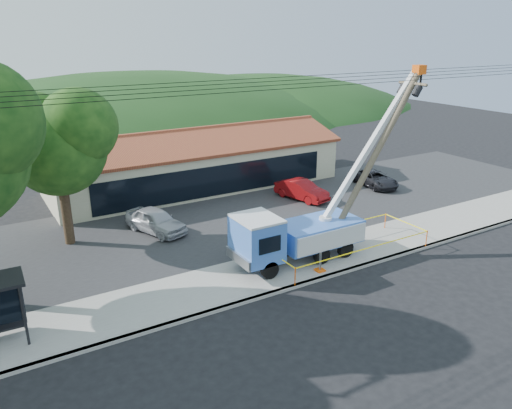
{
  "coord_description": "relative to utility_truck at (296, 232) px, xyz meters",
  "views": [
    {
      "loc": [
        -11.37,
        -15.24,
        11.65
      ],
      "look_at": [
        0.73,
        5.0,
        3.45
      ],
      "focal_mm": 35.0,
      "sensor_mm": 36.0,
      "label": 1
    }
  ],
  "objects": [
    {
      "name": "ground",
      "position": [
        -2.79,
        -4.39,
        -1.74
      ],
      "size": [
        120.0,
        120.0,
        0.0
      ],
      "primitive_type": "plane",
      "color": "black",
      "rests_on": "ground"
    },
    {
      "name": "curb",
      "position": [
        -2.79,
        -2.29,
        -1.67
      ],
      "size": [
        60.0,
        0.25,
        0.15
      ],
      "primitive_type": "cube",
      "color": "gray",
      "rests_on": "ground"
    },
    {
      "name": "sidewalk",
      "position": [
        -2.79,
        -0.39,
        -1.67
      ],
      "size": [
        60.0,
        4.0,
        0.15
      ],
      "primitive_type": "cube",
      "color": "gray",
      "rests_on": "ground"
    },
    {
      "name": "parking_lot",
      "position": [
        -2.79,
        7.61,
        -1.69
      ],
      "size": [
        60.0,
        12.0,
        0.1
      ],
      "primitive_type": "cube",
      "color": "#28282B",
      "rests_on": "ground"
    },
    {
      "name": "strip_mall",
      "position": [
        1.21,
        15.59,
        0.14
      ],
      "size": [
        22.5,
        8.53,
        4.67
      ],
      "color": "#BAB593",
      "rests_on": "ground"
    },
    {
      "name": "tree_lot",
      "position": [
        -9.79,
        8.61,
        4.47
      ],
      "size": [
        6.3,
        5.6,
        8.94
      ],
      "color": "#332316",
      "rests_on": "ground"
    },
    {
      "name": "hill_center",
      "position": [
        7.21,
        50.61,
        -1.74
      ],
      "size": [
        89.6,
        64.0,
        32.0
      ],
      "primitive_type": "ellipsoid",
      "color": "#183714",
      "rests_on": "ground"
    },
    {
      "name": "hill_east",
      "position": [
        27.21,
        50.61,
        -1.74
      ],
      "size": [
        72.8,
        52.0,
        26.0
      ],
      "primitive_type": "ellipsoid",
      "color": "#183714",
      "rests_on": "ground"
    },
    {
      "name": "utility_truck",
      "position": [
        0.0,
        0.0,
        0.0
      ],
      "size": [
        11.6,
        3.87,
        9.79
      ],
      "color": "black",
      "rests_on": "ground"
    },
    {
      "name": "leaning_pole",
      "position": [
        5.01,
        -0.28,
        3.65
      ],
      "size": [
        6.44,
        1.95,
        9.73
      ],
      "color": "brown",
      "rests_on": "ground"
    },
    {
      "name": "caution_tape",
      "position": [
        2.88,
        -0.71,
        -0.9
      ],
      "size": [
        9.1,
        3.28,
        0.95
      ],
      "color": "#FF5B0D",
      "rests_on": "ground"
    },
    {
      "name": "car_silver",
      "position": [
        -4.93,
        7.65,
        -1.74
      ],
      "size": [
        3.1,
        4.64,
        1.47
      ],
      "primitive_type": "imported",
      "rotation": [
        0.0,
        0.0,
        0.35
      ],
      "color": "#B4B5BC",
      "rests_on": "ground"
    },
    {
      "name": "car_red",
      "position": [
        6.34,
        8.23,
        -1.74
      ],
      "size": [
        2.45,
        4.44,
        1.39
      ],
      "primitive_type": "imported",
      "rotation": [
        0.0,
        0.0,
        0.25
      ],
      "color": "maroon",
      "rests_on": "ground"
    },
    {
      "name": "car_dark",
      "position": [
        13.21,
        7.9,
        -1.74
      ],
      "size": [
        2.53,
        4.52,
        1.19
      ],
      "primitive_type": "imported",
      "rotation": [
        0.0,
        0.0,
        -0.13
      ],
      "color": "black",
      "rests_on": "ground"
    }
  ]
}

